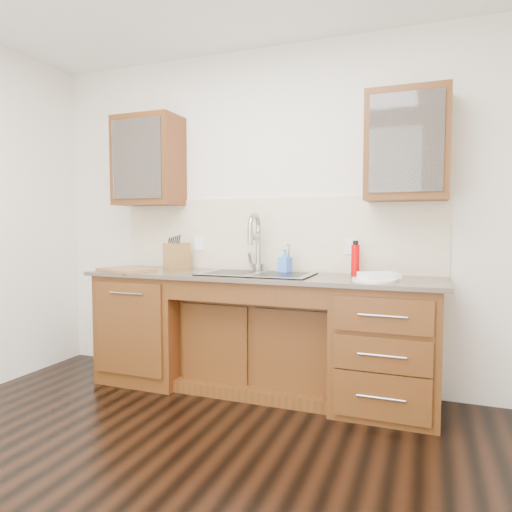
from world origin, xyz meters
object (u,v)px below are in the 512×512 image
at_px(water_bottle, 355,260).
at_px(cutting_board, 126,269).
at_px(plate, 374,280).
at_px(knife_block, 177,256).
at_px(soap_bottle, 285,261).

distance_m(water_bottle, cutting_board, 1.83).
height_order(plate, knife_block, knife_block).
height_order(water_bottle, cutting_board, water_bottle).
distance_m(soap_bottle, water_bottle, 0.53).
bearing_deg(plate, water_bottle, 119.39).
bearing_deg(water_bottle, knife_block, -178.01).
relative_size(water_bottle, knife_block, 1.03).
xyz_separation_m(water_bottle, plate, (0.17, -0.30, -0.11)).
height_order(soap_bottle, cutting_board, soap_bottle).
relative_size(water_bottle, cutting_board, 0.52).
bearing_deg(cutting_board, water_bottle, 10.01).
bearing_deg(water_bottle, soap_bottle, -175.45).
height_order(water_bottle, knife_block, water_bottle).
relative_size(soap_bottle, water_bottle, 0.81).
height_order(plate, cutting_board, cutting_board).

